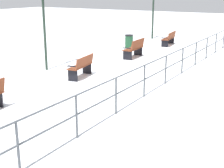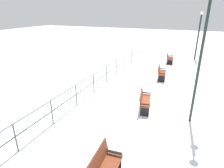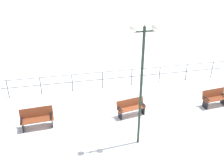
{
  "view_description": "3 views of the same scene",
  "coord_description": "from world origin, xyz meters",
  "px_view_note": "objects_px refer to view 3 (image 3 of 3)",
  "views": [
    {
      "loc": [
        -7.69,
        10.16,
        3.36
      ],
      "look_at": [
        -2.79,
        2.04,
        0.63
      ],
      "focal_mm": 52.59,
      "sensor_mm": 36.0,
      "label": 1
    },
    {
      "loc": [
        1.6,
        -8.04,
        4.45
      ],
      "look_at": [
        -2.48,
        1.61,
        0.35
      ],
      "focal_mm": 30.59,
      "sensor_mm": 36.0,
      "label": 2
    },
    {
      "loc": [
        10.55,
        -3.25,
        7.64
      ],
      "look_at": [
        -2.06,
        -0.59,
        0.87
      ],
      "focal_mm": 42.18,
      "sensor_mm": 36.0,
      "label": 3
    }
  ],
  "objects_px": {
    "bench_second": "(37,118)",
    "bench_third": "(131,107)",
    "bench_fourth": "(214,98)",
    "lamppost_middle": "(143,62)"
  },
  "relations": [
    {
      "from": "bench_second",
      "to": "lamppost_middle",
      "type": "bearing_deg",
      "value": 60.94
    },
    {
      "from": "bench_fourth",
      "to": "lamppost_middle",
      "type": "bearing_deg",
      "value": -73.27
    },
    {
      "from": "bench_fourth",
      "to": "lamppost_middle",
      "type": "relative_size",
      "value": 0.27
    },
    {
      "from": "bench_third",
      "to": "lamppost_middle",
      "type": "height_order",
      "value": "lamppost_middle"
    },
    {
      "from": "bench_second",
      "to": "bench_third",
      "type": "height_order",
      "value": "bench_second"
    },
    {
      "from": "bench_third",
      "to": "bench_fourth",
      "type": "bearing_deg",
      "value": 79.5
    },
    {
      "from": "bench_third",
      "to": "bench_fourth",
      "type": "distance_m",
      "value": 4.6
    },
    {
      "from": "bench_third",
      "to": "lamppost_middle",
      "type": "relative_size",
      "value": 0.29
    },
    {
      "from": "bench_third",
      "to": "bench_fourth",
      "type": "height_order",
      "value": "bench_fourth"
    },
    {
      "from": "bench_fourth",
      "to": "lamppost_middle",
      "type": "height_order",
      "value": "lamppost_middle"
    }
  ]
}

